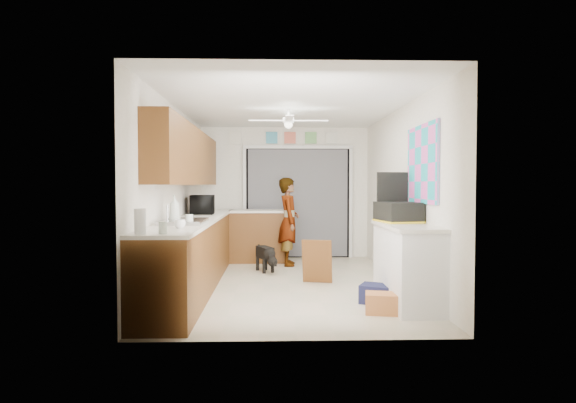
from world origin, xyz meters
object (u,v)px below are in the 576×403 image
object	(u,v)px
navy_crate	(376,294)
dog	(265,258)
cup	(180,224)
cardboard_box	(382,303)
soap_bottle	(174,209)
man	(289,222)
paper_towel_roll	(140,221)
suitcase	(398,212)
microwave	(203,205)

from	to	relation	value
navy_crate	dog	bearing A→B (deg)	122.89
cup	navy_crate	world-z (taller)	cup
cup	cardboard_box	size ratio (longest dim) A/B	0.34
soap_bottle	cardboard_box	distance (m)	2.66
man	dog	size ratio (longest dim) A/B	2.64
paper_towel_roll	dog	distance (m)	3.49
navy_crate	dog	xyz separation A→B (m)	(-1.36, 2.10, 0.12)
soap_bottle	paper_towel_roll	world-z (taller)	soap_bottle
suitcase	dog	xyz separation A→B (m)	(-1.68, 1.84, -0.84)
microwave	navy_crate	world-z (taller)	microwave
microwave	paper_towel_roll	distance (m)	3.07
cardboard_box	man	size ratio (longest dim) A/B	0.23
soap_bottle	cup	bearing A→B (deg)	-74.54
soap_bottle	cup	xyz separation A→B (m)	(0.21, -0.75, -0.12)
navy_crate	microwave	bearing A→B (deg)	139.97
cup	man	distance (m)	3.48
soap_bottle	navy_crate	bearing A→B (deg)	-4.93
cup	navy_crate	xyz separation A→B (m)	(2.20, 0.55, -0.88)
suitcase	navy_crate	xyz separation A→B (m)	(-0.32, -0.26, -0.95)
cardboard_box	dog	distance (m)	2.88
man	cardboard_box	bearing A→B (deg)	-164.59
paper_towel_roll	navy_crate	size ratio (longest dim) A/B	0.67
microwave	cup	size ratio (longest dim) A/B	4.47
microwave	man	size ratio (longest dim) A/B	0.35
paper_towel_roll	cardboard_box	bearing A→B (deg)	14.86
paper_towel_roll	dog	xyz separation A→B (m)	(1.10, 3.20, -0.83)
paper_towel_roll	navy_crate	world-z (taller)	paper_towel_roll
cardboard_box	man	world-z (taller)	man
suitcase	dog	world-z (taller)	suitcase
soap_bottle	dog	xyz separation A→B (m)	(1.05, 1.89, -0.88)
cup	cardboard_box	world-z (taller)	cup
microwave	suitcase	distance (m)	3.15
suitcase	dog	bearing A→B (deg)	122.35
suitcase	dog	distance (m)	2.63
paper_towel_roll	dog	world-z (taller)	paper_towel_roll
man	navy_crate	bearing A→B (deg)	-161.27
soap_bottle	paper_towel_roll	xyz separation A→B (m)	(-0.05, -1.31, -0.05)
dog	cardboard_box	bearing A→B (deg)	-85.56
microwave	suitcase	size ratio (longest dim) A/B	0.94
soap_bottle	suitcase	size ratio (longest dim) A/B	0.59
soap_bottle	dog	distance (m)	2.34
soap_bottle	cup	size ratio (longest dim) A/B	2.84
paper_towel_roll	soap_bottle	bearing A→B (deg)	87.85
man	dog	distance (m)	0.90
suitcase	cardboard_box	bearing A→B (deg)	-126.51
suitcase	soap_bottle	bearing A→B (deg)	171.04
microwave	soap_bottle	world-z (taller)	soap_bottle
dog	suitcase	bearing A→B (deg)	-70.48
microwave	man	world-z (taller)	man
microwave	man	xyz separation A→B (m)	(1.38, 0.74, -0.33)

